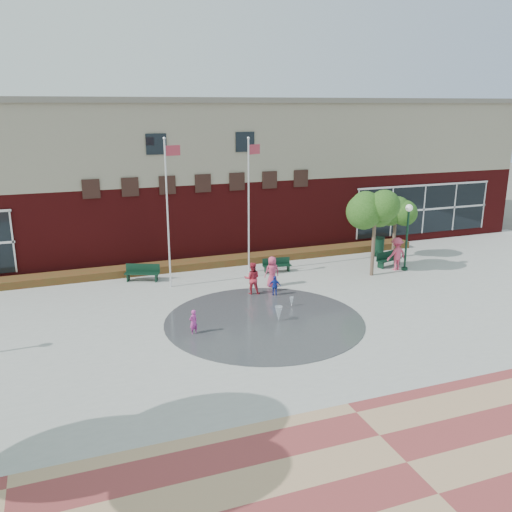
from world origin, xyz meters
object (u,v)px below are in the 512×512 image
object	(u,v)px
flagpole_left	(168,206)
trash_can	(379,246)
bench_left	(142,276)
flagpole_right	(249,199)
child_splash	(193,322)

from	to	relation	value
flagpole_left	trash_can	bearing A→B (deg)	-6.81
bench_left	trash_can	distance (m)	14.16
flagpole_left	flagpole_right	world-z (taller)	flagpole_left
flagpole_left	child_splash	xyz separation A→B (m)	(-0.39, -6.06, -3.59)
bench_left	flagpole_right	bearing A→B (deg)	18.60
flagpole_left	child_splash	distance (m)	7.05
trash_can	child_splash	xyz separation A→B (m)	(-13.33, -7.48, -0.06)
flagpole_right	trash_can	size ratio (longest dim) A/B	6.39
flagpole_left	trash_can	size ratio (longest dim) A/B	6.50
child_splash	trash_can	bearing A→B (deg)	-176.58
flagpole_left	trash_can	xyz separation A→B (m)	(12.94, 1.42, -3.53)
flagpole_left	flagpole_right	distance (m)	4.61
flagpole_left	flagpole_right	xyz separation A→B (m)	(4.51, 0.98, -0.06)
bench_left	child_splash	bearing A→B (deg)	-60.69
flagpole_left	trash_can	world-z (taller)	flagpole_left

